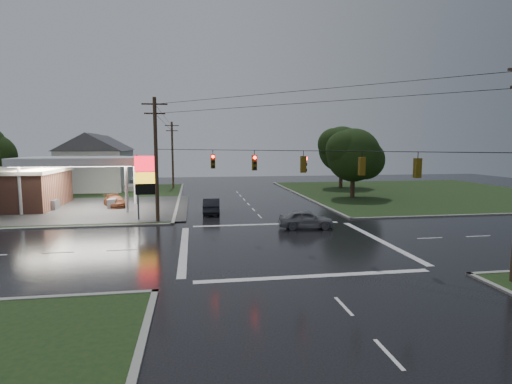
{
  "coord_description": "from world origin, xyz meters",
  "views": [
    {
      "loc": [
        -6.27,
        -26.64,
        6.88
      ],
      "look_at": [
        -1.17,
        5.79,
        3.0
      ],
      "focal_mm": 28.0,
      "sensor_mm": 36.0,
      "label": 1
    }
  ],
  "objects": [
    {
      "name": "house_near",
      "position": [
        -20.95,
        36.0,
        4.41
      ],
      "size": [
        11.05,
        8.48,
        8.6
      ],
      "color": "silver",
      "rests_on": "ground"
    },
    {
      "name": "tree_ne_near",
      "position": [
        14.14,
        21.99,
        5.56
      ],
      "size": [
        7.99,
        6.8,
        8.98
      ],
      "color": "black",
      "rests_on": "ground"
    },
    {
      "name": "grass_nw",
      "position": [
        -26.0,
        26.0,
        0.04
      ],
      "size": [
        36.0,
        36.0,
        0.08
      ],
      "primitive_type": "cube",
      "color": "black",
      "rests_on": "ground"
    },
    {
      "name": "pylon_sign",
      "position": [
        -10.5,
        10.5,
        4.01
      ],
      "size": [
        2.0,
        0.35,
        6.0
      ],
      "color": "#59595E",
      "rests_on": "ground"
    },
    {
      "name": "car_north",
      "position": [
        -4.53,
        13.56,
        0.78
      ],
      "size": [
        1.89,
        4.79,
        1.55
      ],
      "primitive_type": "imported",
      "rotation": [
        0.0,
        0.0,
        3.09
      ],
      "color": "black",
      "rests_on": "ground"
    },
    {
      "name": "car_pump",
      "position": [
        -14.93,
        19.11,
        0.65
      ],
      "size": [
        3.44,
        4.86,
        1.31
      ],
      "primitive_type": "imported",
      "rotation": [
        0.0,
        0.0,
        0.4
      ],
      "color": "#572713",
      "rests_on": "ground"
    },
    {
      "name": "car_crossing",
      "position": [
        2.86,
        4.88,
        0.77
      ],
      "size": [
        4.67,
        2.26,
        1.54
      ],
      "primitive_type": "imported",
      "rotation": [
        0.0,
        0.0,
        1.47
      ],
      "color": "slate",
      "rests_on": "ground"
    },
    {
      "name": "traffic_signals",
      "position": [
        0.02,
        -0.02,
        6.48
      ],
      "size": [
        26.87,
        26.87,
        1.47
      ],
      "color": "black",
      "rests_on": "ground"
    },
    {
      "name": "ground",
      "position": [
        0.0,
        0.0,
        0.0
      ],
      "size": [
        120.0,
        120.0,
        0.0
      ],
      "primitive_type": "plane",
      "color": "black",
      "rests_on": "ground"
    },
    {
      "name": "tree_ne_far",
      "position": [
        17.15,
        33.99,
        6.18
      ],
      "size": [
        8.46,
        7.2,
        9.8
      ],
      "color": "black",
      "rests_on": "ground"
    },
    {
      "name": "house_far",
      "position": [
        -21.95,
        48.0,
        4.41
      ],
      "size": [
        11.05,
        8.48,
        8.6
      ],
      "color": "silver",
      "rests_on": "ground"
    },
    {
      "name": "utility_pole_n",
      "position": [
        -9.5,
        38.0,
        5.47
      ],
      "size": [
        2.2,
        0.32,
        10.5
      ],
      "color": "#382619",
      "rests_on": "ground"
    },
    {
      "name": "grass_ne",
      "position": [
        26.0,
        26.0,
        0.04
      ],
      "size": [
        36.0,
        36.0,
        0.08
      ],
      "primitive_type": "cube",
      "color": "black",
      "rests_on": "ground"
    },
    {
      "name": "gas_station",
      "position": [
        -25.68,
        19.7,
        2.55
      ],
      "size": [
        26.2,
        18.0,
        5.6
      ],
      "color": "#2D2D2D",
      "rests_on": "ground"
    },
    {
      "name": "utility_pole_nw",
      "position": [
        -9.5,
        9.5,
        5.72
      ],
      "size": [
        2.2,
        0.32,
        11.0
      ],
      "color": "#382619",
      "rests_on": "ground"
    }
  ]
}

